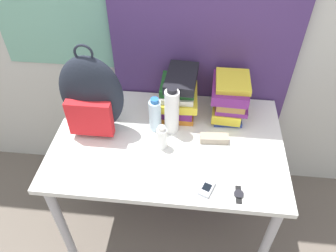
# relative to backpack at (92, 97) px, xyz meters

# --- Properties ---
(wall_back) EXTENTS (6.00, 0.06, 2.50)m
(wall_back) POSITION_rel_backpack_xyz_m (0.39, 0.43, 0.27)
(wall_back) COLOR beige
(wall_back) RESTS_ON ground_plane
(curtain_blue) EXTENTS (1.04, 0.04, 2.50)m
(curtain_blue) POSITION_rel_backpack_xyz_m (0.55, 0.37, 0.27)
(curtain_blue) COLOR #4C336B
(curtain_blue) RESTS_ON ground_plane
(desk) EXTENTS (1.22, 0.79, 0.76)m
(desk) POSITION_rel_backpack_xyz_m (0.40, -0.05, -0.31)
(desk) COLOR silver
(desk) RESTS_ON ground_plane
(backpack) EXTENTS (0.33, 0.18, 0.51)m
(backpack) POSITION_rel_backpack_xyz_m (0.00, 0.00, 0.00)
(backpack) COLOR #1E232D
(backpack) RESTS_ON desk
(book_stack_left) EXTENTS (0.22, 0.28, 0.25)m
(book_stack_left) POSITION_rel_backpack_xyz_m (0.44, 0.19, -0.09)
(book_stack_left) COLOR orange
(book_stack_left) RESTS_ON desk
(book_stack_center) EXTENTS (0.22, 0.28, 0.24)m
(book_stack_center) POSITION_rel_backpack_xyz_m (0.72, 0.19, -0.09)
(book_stack_center) COLOR navy
(book_stack_center) RESTS_ON desk
(water_bottle) EXTENTS (0.07, 0.07, 0.21)m
(water_bottle) POSITION_rel_backpack_xyz_m (0.32, 0.03, -0.12)
(water_bottle) COLOR silver
(water_bottle) RESTS_ON desk
(sports_bottle) EXTENTS (0.08, 0.08, 0.28)m
(sports_bottle) POSITION_rel_backpack_xyz_m (0.41, 0.02, -0.08)
(sports_bottle) COLOR white
(sports_bottle) RESTS_ON desk
(sunscreen_bottle) EXTENTS (0.05, 0.05, 0.14)m
(sunscreen_bottle) POSITION_rel_backpack_xyz_m (0.37, -0.11, -0.15)
(sunscreen_bottle) COLOR white
(sunscreen_bottle) RESTS_ON desk
(cell_phone) EXTENTS (0.08, 0.11, 0.02)m
(cell_phone) POSITION_rel_backpack_xyz_m (0.61, -0.36, -0.21)
(cell_phone) COLOR #B7BCC6
(cell_phone) RESTS_ON desk
(sunglasses_case) EXTENTS (0.15, 0.07, 0.04)m
(sunglasses_case) POSITION_rel_backpack_xyz_m (0.64, -0.04, -0.20)
(sunglasses_case) COLOR gray
(sunglasses_case) RESTS_ON desk
(wristwatch) EXTENTS (0.04, 0.10, 0.01)m
(wristwatch) POSITION_rel_backpack_xyz_m (0.76, -0.37, -0.21)
(wristwatch) COLOR black
(wristwatch) RESTS_ON desk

